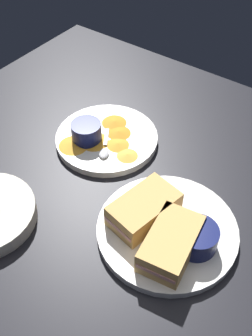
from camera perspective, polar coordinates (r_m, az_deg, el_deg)
name	(u,v)px	position (r cm, az deg, el deg)	size (l,w,h in cm)	color
ground_plane	(107,212)	(81.04, -2.71, -6.24)	(110.00, 110.00, 3.00)	black
plate_sandwich_main	(167,230)	(75.89, 5.87, -8.78)	(26.25, 26.25, 1.60)	white
sandwich_half_near	(144,209)	(74.46, 2.57, -5.86)	(14.39, 10.04, 4.80)	tan
sandwich_half_far	(171,243)	(70.47, 6.40, -10.59)	(14.15, 9.45, 4.80)	tan
ramekin_dark_sauce	(197,237)	(71.93, 9.99, -9.66)	(7.56, 7.56, 4.30)	#0C144C
spoon_by_dark_ramekin	(172,223)	(75.56, 6.62, -7.72)	(4.03, 9.90, 0.80)	silver
plate_chips_companion	(107,138)	(92.74, -2.74, 4.23)	(23.41, 23.41, 1.60)	white
ramekin_light_gravy	(86,131)	(90.15, -5.66, 5.22)	(6.76, 6.76, 4.36)	#0C144C
spoon_by_gravy_ramekin	(104,149)	(88.33, -3.08, 2.66)	(9.14, 6.51, 0.80)	silver
plantain_chip_scatter	(104,139)	(91.00, -3.20, 4.16)	(19.91, 19.37, 0.60)	gold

